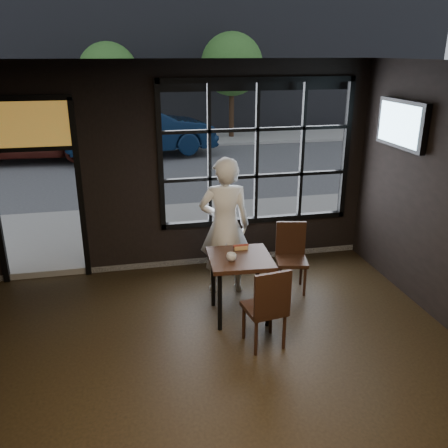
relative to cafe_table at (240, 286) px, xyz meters
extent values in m
cube|color=black|center=(-0.52, -1.79, -0.44)|extent=(6.00, 7.00, 0.02)
cube|color=black|center=(-0.52, -1.79, 2.78)|extent=(6.00, 7.00, 0.02)
cube|color=black|center=(0.68, 1.71, 1.37)|extent=(3.06, 0.12, 2.28)
cube|color=orange|center=(-2.62, 1.71, 1.92)|extent=(1.20, 0.06, 0.70)
cube|color=#545456|center=(-0.52, 22.21, -0.45)|extent=(60.00, 41.00, 0.04)
cube|color=black|center=(0.00, 0.00, 0.00)|extent=(0.83, 0.83, 0.85)
cube|color=black|center=(0.13, -0.69, 0.09)|extent=(0.50, 0.50, 1.02)
cube|color=black|center=(0.90, 0.53, 0.07)|extent=(0.51, 0.51, 0.99)
imported|color=silver|center=(-0.04, 0.75, 0.56)|extent=(0.77, 0.54, 1.98)
imported|color=silver|center=(-0.13, -0.09, 0.47)|extent=(0.14, 0.14, 0.10)
cube|color=black|center=(2.41, 0.58, 1.93)|extent=(0.13, 1.12, 0.65)
imported|color=#081831|center=(-0.78, 10.30, 0.47)|extent=(5.07, 2.55, 1.60)
imported|color=#491710|center=(-4.20, 10.39, 0.46)|extent=(4.73, 2.15, 1.58)
cylinder|color=#332114|center=(-1.68, 13.04, 0.55)|extent=(0.18, 0.18, 1.95)
sphere|color=#3F742E|center=(-1.68, 13.04, 2.14)|extent=(2.13, 2.13, 2.13)
cylinder|color=#332114|center=(2.90, 13.10, 0.65)|extent=(0.20, 0.20, 2.15)
sphere|color=#2F6618|center=(2.90, 13.10, 2.40)|extent=(2.34, 2.34, 2.34)
camera|label=1|loc=(-1.35, -5.33, 2.87)|focal=38.00mm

